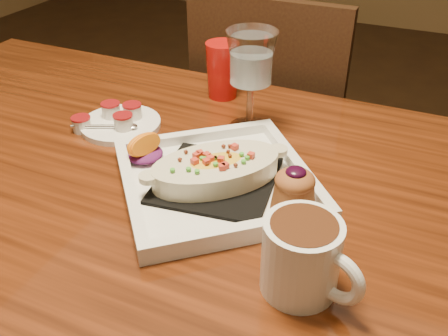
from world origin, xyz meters
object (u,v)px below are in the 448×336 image
at_px(plate, 222,176).
at_px(red_tumbler, 222,70).
at_px(coffee_mug, 303,255).
at_px(table, 161,228).
at_px(chair_far, 275,137).
at_px(saucer, 120,121).
at_px(goblet, 251,64).

distance_m(plate, red_tumbler, 0.36).
distance_m(plate, coffee_mug, 0.24).
distance_m(table, plate, 0.17).
distance_m(table, red_tumbler, 0.39).
bearing_deg(plate, chair_far, 59.36).
bearing_deg(plate, table, 153.82).
xyz_separation_m(plate, saucer, (-0.27, 0.11, -0.01)).
xyz_separation_m(plate, goblet, (-0.03, 0.20, 0.11)).
xyz_separation_m(chair_far, red_tumbler, (-0.04, -0.28, 0.30)).
distance_m(goblet, red_tumbler, 0.18).
bearing_deg(chair_far, red_tumbler, 81.89).
distance_m(chair_far, coffee_mug, 0.86).
relative_size(chair_far, goblet, 4.71).
height_order(chair_far, saucer, chair_far).
bearing_deg(red_tumbler, table, -83.54).
bearing_deg(coffee_mug, plate, 158.05).
bearing_deg(plate, red_tumbler, 73.71).
bearing_deg(chair_far, saucer, 71.53).
distance_m(table, coffee_mug, 0.35).
height_order(table, saucer, saucer).
bearing_deg(plate, goblet, 58.94).
relative_size(coffee_mug, saucer, 0.85).
height_order(goblet, saucer, goblet).
bearing_deg(red_tumbler, coffee_mug, -55.62).
height_order(coffee_mug, saucer, coffee_mug).
bearing_deg(red_tumbler, goblet, -47.01).
distance_m(goblet, saucer, 0.28).
height_order(plate, coffee_mug, coffee_mug).
bearing_deg(goblet, plate, -80.33).
bearing_deg(saucer, table, -39.97).
bearing_deg(red_tumbler, saucer, -120.30).
relative_size(goblet, red_tumbler, 1.63).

